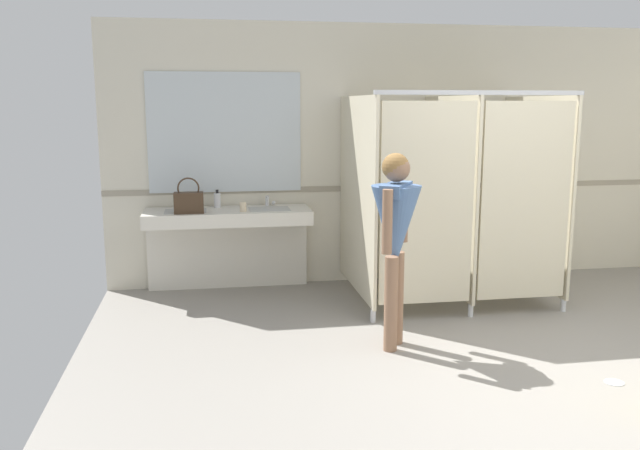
{
  "coord_description": "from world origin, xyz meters",
  "views": [
    {
      "loc": [
        -2.51,
        -4.07,
        1.97
      ],
      "look_at": [
        -1.67,
        0.82,
        1.05
      ],
      "focal_mm": 36.9,
      "sensor_mm": 36.0,
      "label": 1
    }
  ],
  "objects": [
    {
      "name": "paper_cup",
      "position": [
        -2.17,
        2.57,
        0.94
      ],
      "size": [
        0.07,
        0.07,
        0.09
      ],
      "primitive_type": "cylinder",
      "color": "beige",
      "rests_on": "vanity_counter"
    },
    {
      "name": "ground_plane",
      "position": [
        0.0,
        0.0,
        -0.05
      ],
      "size": [
        7.23,
        6.62,
        0.1
      ],
      "primitive_type": "cube",
      "color": "gray"
    },
    {
      "name": "handbag",
      "position": [
        -2.71,
        2.56,
        1.01
      ],
      "size": [
        0.29,
        0.15,
        0.36
      ],
      "color": "#3F2D1E",
      "rests_on": "vanity_counter"
    },
    {
      "name": "mirror_panel",
      "position": [
        -2.32,
        3.0,
        1.67
      ],
      "size": [
        1.61,
        0.02,
        1.26
      ],
      "primitive_type": "cube",
      "color": "silver",
      "rests_on": "wall_back"
    },
    {
      "name": "bathroom_stalls",
      "position": [
        -0.11,
        2.03,
        1.09
      ],
      "size": [
        1.95,
        1.52,
        2.09
      ],
      "color": "beige",
      "rests_on": "ground_plane"
    },
    {
      "name": "vanity_counter",
      "position": [
        -2.32,
        2.79,
        0.66
      ],
      "size": [
        1.71,
        0.58,
        1.01
      ],
      "color": "silver",
      "rests_on": "ground_plane"
    },
    {
      "name": "person_standing",
      "position": [
        -1.05,
        0.9,
        1.0
      ],
      "size": [
        0.55,
        0.55,
        1.59
      ],
      "color": "#8C664C",
      "rests_on": "ground_plane"
    },
    {
      "name": "floor_drain_cover",
      "position": [
        0.32,
        -0.05,
        0.0
      ],
      "size": [
        0.14,
        0.14,
        0.01
      ],
      "primitive_type": "cylinder",
      "color": "#B7BABF",
      "rests_on": "ground_plane"
    },
    {
      "name": "soap_dispenser",
      "position": [
        -2.42,
        2.88,
        0.97
      ],
      "size": [
        0.07,
        0.07,
        0.19
      ],
      "color": "white",
      "rests_on": "vanity_counter"
    },
    {
      "name": "wall_back_tile_band",
      "position": [
        0.0,
        3.01,
        1.05
      ],
      "size": [
        7.23,
        0.01,
        0.06
      ],
      "primitive_type": "cube",
      "color": "#9E937F",
      "rests_on": "wall_back"
    },
    {
      "name": "wall_back",
      "position": [
        0.0,
        3.07,
        1.41
      ],
      "size": [
        7.23,
        0.12,
        2.82
      ],
      "primitive_type": "cube",
      "color": "beige",
      "rests_on": "ground_plane"
    }
  ]
}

